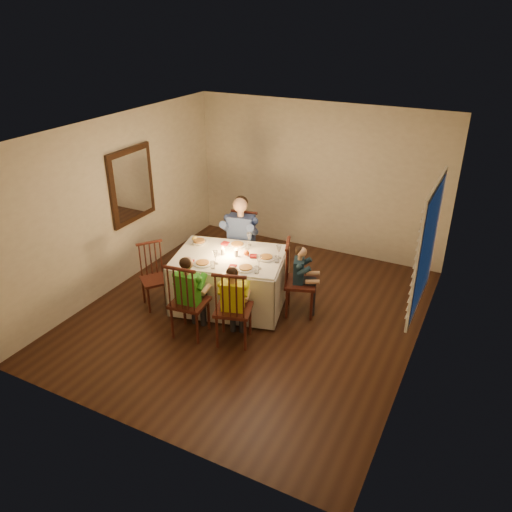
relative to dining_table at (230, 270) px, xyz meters
The scene contains 26 objects.
ground 0.70m from the dining_table, 11.31° to the right, with size 5.00×5.00×0.00m, color black.
wall_left 2.00m from the dining_table, behind, with size 0.02×5.00×2.60m, color beige.
wall_right 2.74m from the dining_table, ahead, with size 0.02×5.00×2.60m, color beige.
wall_back 2.56m from the dining_table, 80.93° to the left, with size 4.50×0.02×2.60m, color beige.
ceiling 2.06m from the dining_table, 11.31° to the right, with size 5.00×5.00×0.00m, color white.
dining_table is the anchor object (origin of this frame).
chair_adult 0.99m from the dining_table, 107.08° to the left, with size 0.45×0.43×1.10m, color #36150E, non-canonical shape.
chair_near_left 1.06m from the dining_table, 96.72° to the right, with size 0.45×0.43×1.10m, color #36150E, non-canonical shape.
chair_near_right 1.08m from the dining_table, 57.34° to the right, with size 0.45×0.43×1.10m, color #36150E, non-canonical shape.
chair_end 1.17m from the dining_table, 15.27° to the left, with size 0.45×0.43×1.10m, color #36150E, non-canonical shape.
chair_extra 1.22m from the dining_table, 152.01° to the right, with size 0.40×0.38×0.96m, color #36150E, non-canonical shape.
adult 0.99m from the dining_table, 107.08° to the left, with size 0.54×0.49×1.39m, color navy, non-canonical shape.
child_green 1.06m from the dining_table, 96.72° to the right, with size 0.40×0.37×1.16m, color green, non-canonical shape.
child_yellow 1.08m from the dining_table, 57.34° to the right, with size 0.38×0.34×1.11m, color yellow, non-canonical shape.
child_teal 1.17m from the dining_table, 15.27° to the left, with size 0.34×0.31×1.04m, color #192E3E, non-canonical shape.
setting_adult 0.42m from the dining_table, 99.84° to the left, with size 0.26×0.26×0.02m, color silver.
setting_green 0.50m from the dining_table, 115.69° to the right, with size 0.26×0.26×0.02m, color silver.
setting_yellow 0.53m from the dining_table, 32.53° to the right, with size 0.26×0.26×0.02m, color silver.
setting_teal 0.58m from the dining_table, 16.82° to the left, with size 0.26×0.26×0.02m, color silver.
candle_left 0.30m from the dining_table, 166.04° to the right, with size 0.06×0.06×0.10m, color silver.
candle_right 0.30m from the dining_table, 13.96° to the left, with size 0.06×0.06×0.10m, color silver.
squash 0.76m from the dining_table, 166.63° to the left, with size 0.09×0.09×0.09m, color yellow.
orange_fruit 0.37m from the dining_table, 26.66° to the left, with size 0.08×0.08×0.08m, color orange.
serving_bowl 0.65m from the dining_table, 167.79° to the left, with size 0.22×0.22×0.05m, color silver.
wall_mirror 2.06m from the dining_table, behind, with size 0.06×0.95×1.15m.
window_blinds 2.75m from the dining_table, ahead, with size 0.07×1.34×1.54m.
Camera 1 is at (2.81, -5.36, 3.94)m, focal length 35.00 mm.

